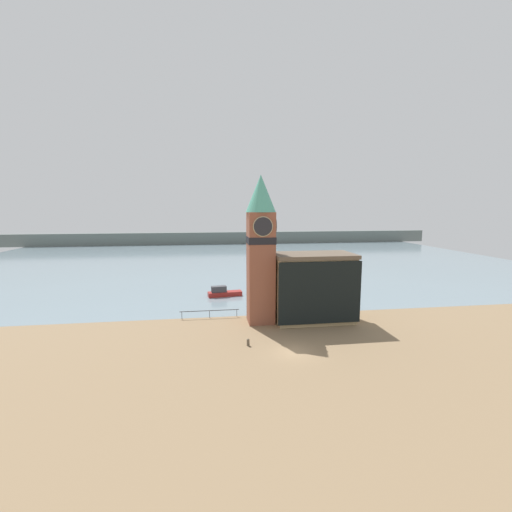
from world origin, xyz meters
The scene contains 8 objects.
ground_plane centered at (0.00, 0.00, 0.00)m, with size 160.00×160.00×0.00m, color #846B4C.
water centered at (0.00, 73.20, 0.00)m, with size 160.00×120.00×0.00m.
far_shoreline centered at (0.00, 113.20, 2.50)m, with size 180.00×3.00×5.00m.
pier_railing centered at (-8.62, 12.95, 0.93)m, with size 8.23×0.08×1.09m.
clock_tower centered at (-1.79, 10.42, 10.35)m, with size 3.93×3.93×19.50m.
pier_building centered at (5.35, 9.94, 4.64)m, with size 10.84×6.14×9.23m.
boat_near centered at (-6.16, 24.68, 0.66)m, with size 6.02×2.37×1.82m.
mooring_bollard_near centered at (-4.45, 2.50, 0.44)m, with size 0.33×0.33×0.81m.
Camera 1 is at (-8.79, -33.71, 15.26)m, focal length 24.00 mm.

